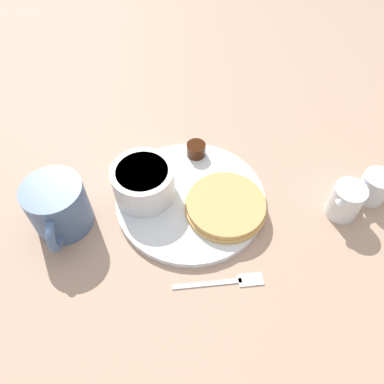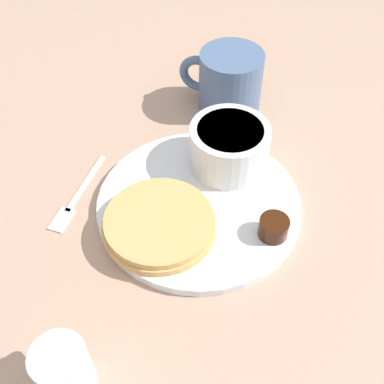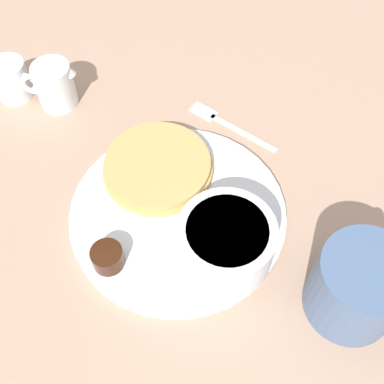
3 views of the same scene
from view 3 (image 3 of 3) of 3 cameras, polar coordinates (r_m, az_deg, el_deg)
ground_plane at (r=0.57m, az=-1.65°, el=-2.85°), size 4.00×4.00×0.00m
plate at (r=0.56m, az=-1.67°, el=-2.53°), size 0.25×0.25×0.01m
pancake_stack at (r=0.58m, az=-4.08°, el=3.03°), size 0.13×0.13×0.02m
bowl at (r=0.50m, az=4.04°, el=-5.94°), size 0.10×0.10×0.06m
syrup_cup at (r=0.52m, az=-9.97°, el=-7.62°), size 0.03×0.03×0.02m
butter_ramekin at (r=0.50m, az=3.94°, el=-8.84°), size 0.04×0.04×0.04m
coffee_mug at (r=0.51m, az=19.19°, el=-10.40°), size 0.10×0.11×0.09m
creamer_pitcher_near at (r=0.68m, az=-16.01°, el=12.11°), size 0.08×0.05×0.06m
creamer_pitcher_far at (r=0.71m, az=-20.64°, el=12.38°), size 0.07×0.05×0.06m
fork at (r=0.65m, az=3.69°, el=8.33°), size 0.11×0.10×0.00m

